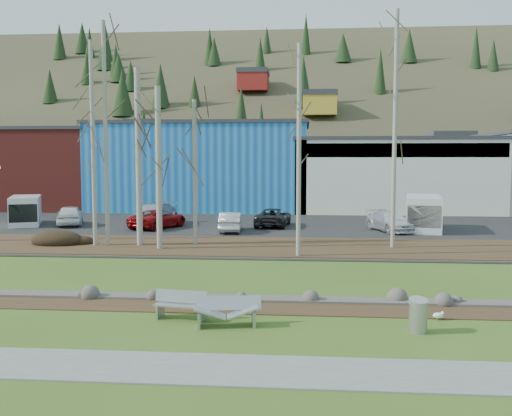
# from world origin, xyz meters

# --- Properties ---
(ground) EXTENTS (200.00, 200.00, 0.00)m
(ground) POSITION_xyz_m (0.00, 0.00, 0.00)
(ground) COLOR #395819
(ground) RESTS_ON ground
(footpath) EXTENTS (80.00, 2.00, 0.04)m
(footpath) POSITION_xyz_m (0.00, -3.50, 0.02)
(footpath) COLOR slate
(footpath) RESTS_ON ground
(dirt_strip) EXTENTS (80.00, 1.80, 0.03)m
(dirt_strip) POSITION_xyz_m (0.00, 2.10, 0.01)
(dirt_strip) COLOR #382616
(dirt_strip) RESTS_ON ground
(near_bank_rocks) EXTENTS (80.00, 0.80, 0.50)m
(near_bank_rocks) POSITION_xyz_m (0.00, 3.10, 0.00)
(near_bank_rocks) COLOR #47423D
(near_bank_rocks) RESTS_ON ground
(river) EXTENTS (80.00, 8.00, 0.90)m
(river) POSITION_xyz_m (0.00, 7.20, 0.00)
(river) COLOR #122131
(river) RESTS_ON ground
(far_bank_rocks) EXTENTS (80.00, 0.80, 0.46)m
(far_bank_rocks) POSITION_xyz_m (0.00, 11.30, 0.00)
(far_bank_rocks) COLOR #47423D
(far_bank_rocks) RESTS_ON ground
(far_bank) EXTENTS (80.00, 7.00, 0.15)m
(far_bank) POSITION_xyz_m (0.00, 14.50, 0.07)
(far_bank) COLOR #382616
(far_bank) RESTS_ON ground
(parking_lot) EXTENTS (80.00, 14.00, 0.14)m
(parking_lot) POSITION_xyz_m (0.00, 25.00, 0.07)
(parking_lot) COLOR black
(parking_lot) RESTS_ON ground
(building_brick) EXTENTS (16.32, 12.24, 7.80)m
(building_brick) POSITION_xyz_m (-24.00, 39.00, 3.91)
(building_brick) COLOR maroon
(building_brick) RESTS_ON ground
(building_blue) EXTENTS (20.40, 12.24, 8.30)m
(building_blue) POSITION_xyz_m (-6.00, 39.00, 4.16)
(building_blue) COLOR #1656AA
(building_blue) RESTS_ON ground
(building_white) EXTENTS (18.36, 12.24, 6.80)m
(building_white) POSITION_xyz_m (12.00, 38.98, 3.41)
(building_white) COLOR white
(building_white) RESTS_ON ground
(hillside) EXTENTS (160.00, 72.00, 35.00)m
(hillside) POSITION_xyz_m (0.00, 84.00, 17.50)
(hillside) COLOR #342C21
(hillside) RESTS_ON ground
(bench_intact) EXTENTS (1.77, 0.81, 0.85)m
(bench_intact) POSITION_xyz_m (0.12, 0.62, 0.43)
(bench_intact) COLOR #A4A6A9
(bench_intact) RESTS_ON ground
(bench_damaged) EXTENTS (1.96, 0.91, 0.84)m
(bench_damaged) POSITION_xyz_m (1.60, 0.01, 0.43)
(bench_damaged) COLOR #A4A6A9
(bench_damaged) RESTS_ON ground
(litter_bin) EXTENTS (0.57, 0.57, 0.88)m
(litter_bin) POSITION_xyz_m (7.04, -0.17, 0.44)
(litter_bin) COLOR #A4A6A9
(litter_bin) RESTS_ON ground
(seagull) EXTENTS (0.38, 0.18, 0.27)m
(seagull) POSITION_xyz_m (7.90, 1.13, 0.15)
(seagull) COLOR gold
(seagull) RESTS_ON ground
(dirt_mound) EXTENTS (2.88, 2.03, 0.57)m
(dirt_mound) POSITION_xyz_m (-9.89, 14.21, 0.43)
(dirt_mound) COLOR black
(dirt_mound) RESTS_ON far_bank
(birch_1) EXTENTS (0.23, 0.23, 12.13)m
(birch_1) POSITION_xyz_m (-6.99, 14.25, 6.22)
(birch_1) COLOR #A9A599
(birch_1) RESTS_ON far_bank
(birch_2) EXTENTS (0.33, 0.33, 9.60)m
(birch_2) POSITION_xyz_m (-5.17, 14.22, 4.95)
(birch_2) COLOR #A9A599
(birch_2) RESTS_ON far_bank
(birch_3) EXTENTS (0.22, 0.22, 11.04)m
(birch_3) POSITION_xyz_m (-7.60, 13.97, 5.67)
(birch_3) COLOR #A9A599
(birch_3) RESTS_ON far_bank
(birch_4) EXTENTS (0.30, 0.30, 8.48)m
(birch_4) POSITION_xyz_m (-3.79, 13.15, 4.39)
(birch_4) COLOR #A9A599
(birch_4) RESTS_ON far_bank
(birch_5) EXTENTS (0.24, 0.24, 7.96)m
(birch_5) POSITION_xyz_m (-2.22, 14.91, 4.13)
(birch_5) COLOR #A9A599
(birch_5) RESTS_ON far_bank
(birch_6) EXTENTS (0.22, 0.22, 10.22)m
(birch_6) POSITION_xyz_m (3.55, 11.53, 5.26)
(birch_6) COLOR #A9A599
(birch_6) RESTS_ON far_bank
(birch_7) EXTENTS (0.23, 0.23, 12.48)m
(birch_7) POSITION_xyz_m (8.55, 14.56, 6.39)
(birch_7) COLOR #A9A599
(birch_7) RESTS_ON far_bank
(car_0) EXTENTS (3.04, 4.57, 1.44)m
(car_0) POSITION_xyz_m (-12.85, 22.99, 0.86)
(car_0) COLOR white
(car_0) RESTS_ON parking_lot
(car_1) EXTENTS (3.72, 5.02, 1.27)m
(car_1) POSITION_xyz_m (-6.16, 21.94, 0.77)
(car_1) COLOR maroon
(car_1) RESTS_ON parking_lot
(car_2) EXTENTS (2.76, 5.63, 1.58)m
(car_2) POSITION_xyz_m (-6.81, 23.26, 0.93)
(car_2) COLOR #AFB3B8
(car_2) RESTS_ON parking_lot
(car_3) EXTENTS (1.61, 3.94, 1.27)m
(car_3) POSITION_xyz_m (-0.95, 20.50, 0.77)
(car_3) COLOR silver
(car_3) RESTS_ON parking_lot
(car_4) EXTENTS (2.53, 4.75, 1.27)m
(car_4) POSITION_xyz_m (1.65, 23.64, 0.77)
(car_4) COLOR #27272A
(car_4) RESTS_ON parking_lot
(car_5) EXTENTS (3.12, 4.80, 1.29)m
(car_5) POSITION_xyz_m (9.44, 21.55, 0.79)
(car_5) COLOR silver
(car_5) RESTS_ON parking_lot
(van_white) EXTENTS (3.01, 5.48, 2.27)m
(van_white) POSITION_xyz_m (11.69, 22.18, 1.28)
(van_white) COLOR white
(van_white) RESTS_ON parking_lot
(van_grey) EXTENTS (3.60, 5.04, 2.04)m
(van_grey) POSITION_xyz_m (-16.17, 23.04, 1.16)
(van_grey) COLOR silver
(van_grey) RESTS_ON parking_lot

